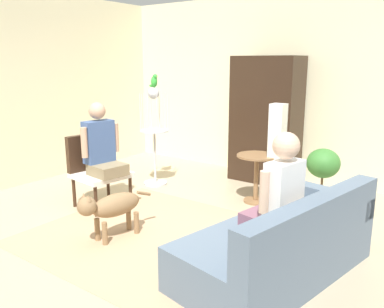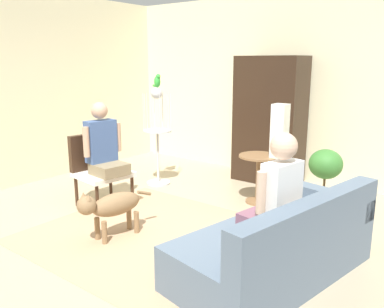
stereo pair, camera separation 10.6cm
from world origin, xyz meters
name	(u,v)px [view 2 (the right image)]	position (x,y,z in m)	size (l,w,h in m)	color
ground_plane	(163,231)	(0.00, 0.00, 0.00)	(6.84, 6.84, 0.00)	tan
back_wall	(282,88)	(0.00, 2.89, 1.44)	(6.30, 0.12, 2.88)	beige
left_wall	(31,89)	(-2.91, 0.30, 1.44)	(0.12, 6.25, 2.88)	beige
area_rug	(167,239)	(0.19, -0.14, 0.00)	(2.87, 2.29, 0.01)	tan
couch	(280,246)	(1.44, -0.08, 0.28)	(1.26, 2.03, 0.79)	slate
armchair	(98,164)	(-1.28, 0.17, 0.54)	(0.68, 0.70, 0.93)	#382316
person_on_couch	(277,192)	(1.40, -0.10, 0.77)	(0.49, 0.51, 0.89)	#784B5D
person_on_armchair	(103,145)	(-1.12, 0.15, 0.81)	(0.50, 0.54, 0.90)	#837253
round_end_table	(258,172)	(0.39, 1.47, 0.43)	(0.53, 0.53, 0.65)	olive
dog	(111,206)	(-0.31, -0.45, 0.36)	(0.33, 0.89, 0.57)	olive
bird_cage_stand	(157,133)	(-1.23, 1.29, 0.79)	(0.43, 0.43, 1.48)	silver
parrot	(157,81)	(-1.21, 1.29, 1.57)	(0.17, 0.10, 0.19)	green
potted_plant	(325,175)	(1.19, 1.70, 0.48)	(0.41, 0.41, 0.80)	beige
column_lamp	(278,157)	(0.64, 1.52, 0.66)	(0.20, 0.20, 1.34)	#4C4742
armoire_cabinet	(270,120)	(0.02, 2.48, 0.97)	(1.01, 0.56, 1.93)	black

